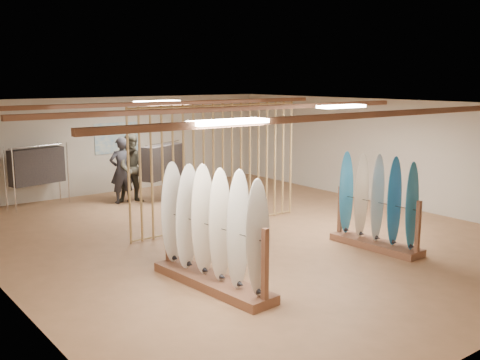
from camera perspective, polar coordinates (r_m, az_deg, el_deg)
floor at (r=12.24m, az=0.00°, el=-5.53°), size 12.00×12.00×0.00m
ceiling at (r=11.79m, az=0.00°, el=7.67°), size 12.00×12.00×0.00m
wall_back at (r=17.05m, az=-12.39°, el=3.53°), size 12.00×0.00×12.00m
wall_right at (r=15.47m, az=14.88°, el=2.75°), size 0.00×12.00×12.00m
ceiling_slats at (r=11.79m, az=0.00°, el=7.28°), size 9.50×6.12×0.10m
light_panels at (r=11.79m, az=0.00°, el=7.38°), size 1.20×0.35×0.06m
bamboo_partition at (r=12.57m, az=-2.22°, el=1.41°), size 4.45×0.05×2.78m
poster at (r=17.01m, az=-12.39°, el=4.19°), size 1.40×0.03×0.90m
rack_left at (r=9.08m, az=-2.88°, el=-6.64°), size 0.76×2.57×2.04m
rack_right at (r=11.45m, az=13.72°, el=-3.67°), size 0.61×1.98×1.86m
clothing_rack_a at (r=15.61m, az=-19.93°, el=1.33°), size 1.51×0.68×1.65m
clothing_rack_b at (r=15.66m, az=-7.84°, el=1.84°), size 1.45×0.92×1.63m
shopper_a at (r=15.41m, az=-11.94°, el=1.42°), size 0.80×0.58×2.04m
shopper_b at (r=15.43m, az=-10.79°, el=1.64°), size 1.25×1.12×2.13m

